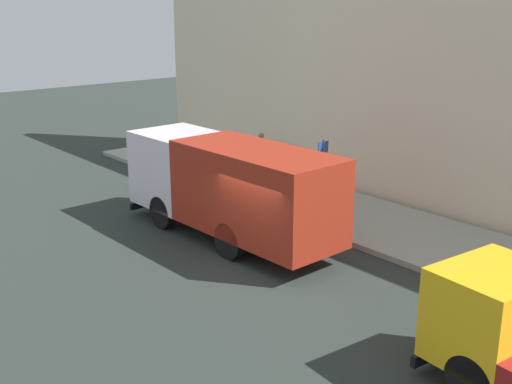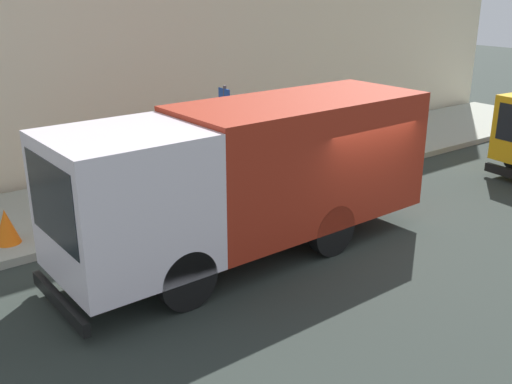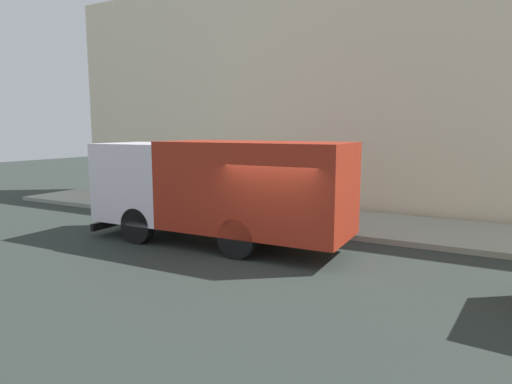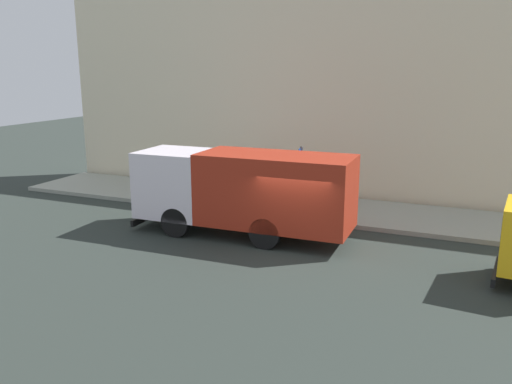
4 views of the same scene
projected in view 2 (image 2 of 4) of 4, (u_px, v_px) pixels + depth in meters
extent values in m
plane|color=#2A312D|center=(355.00, 237.00, 12.88)|extent=(80.00, 80.00, 0.00)
cube|color=#9C9F91|center=(225.00, 177.00, 16.64)|extent=(4.08, 30.00, 0.18)
cube|color=white|center=(126.00, 202.00, 9.97)|extent=(2.37, 2.56, 2.42)
cube|color=black|center=(52.00, 202.00, 9.15)|extent=(1.95, 0.10, 1.35)
cube|color=#9F2816|center=(299.00, 159.00, 12.24)|extent=(2.42, 5.39, 2.51)
cube|color=black|center=(60.00, 302.00, 9.69)|extent=(2.23, 0.16, 0.24)
cylinder|color=black|center=(186.00, 279.00, 9.92)|extent=(0.32, 1.08, 1.08)
cylinder|color=black|center=(131.00, 240.00, 11.41)|extent=(0.32, 1.08, 1.08)
cylinder|color=black|center=(331.00, 230.00, 11.91)|extent=(0.32, 1.08, 1.08)
cylinder|color=black|center=(268.00, 202.00, 13.41)|extent=(0.32, 1.08, 1.08)
cylinder|color=#4F4D3B|center=(106.00, 199.00, 13.42)|extent=(0.35, 0.35, 0.83)
cylinder|color=#26518B|center=(103.00, 170.00, 13.19)|extent=(0.46, 0.46, 0.57)
sphere|color=brown|center=(102.00, 153.00, 13.05)|extent=(0.22, 0.22, 0.22)
cone|color=orange|center=(6.00, 226.00, 12.05)|extent=(0.51, 0.51, 0.74)
cylinder|color=#4C5156|center=(226.00, 143.00, 14.39)|extent=(0.08, 0.08, 2.78)
cube|color=blue|center=(224.00, 96.00, 14.00)|extent=(0.44, 0.03, 0.36)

